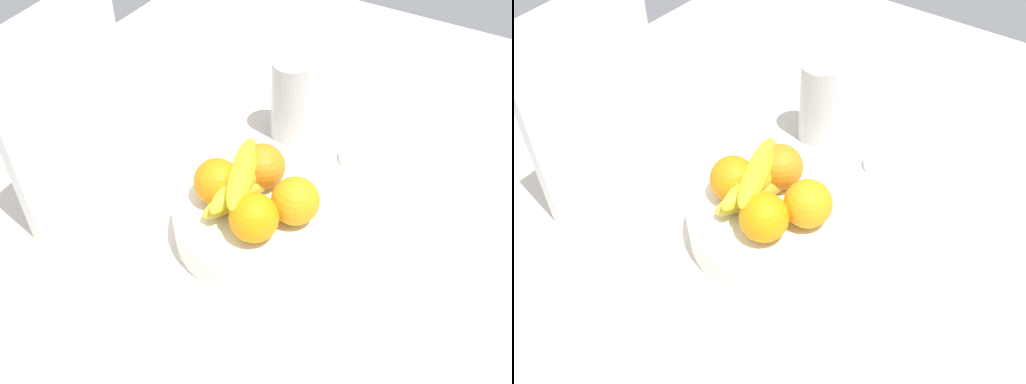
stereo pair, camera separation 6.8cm
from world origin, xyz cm
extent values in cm
cube|color=beige|center=(0.00, 0.00, -1.50)|extent=(180.00, 140.00, 3.00)
cylinder|color=white|center=(1.10, 0.89, 2.86)|extent=(27.38, 27.38, 5.71)
sphere|color=orange|center=(2.59, -5.41, 9.63)|extent=(7.84, 7.84, 7.84)
sphere|color=orange|center=(7.00, 3.14, 9.63)|extent=(7.84, 7.84, 7.84)
sphere|color=orange|center=(-0.37, 7.59, 9.63)|extent=(7.84, 7.84, 7.84)
sphere|color=orange|center=(-3.87, -1.66, 9.63)|extent=(7.84, 7.84, 7.84)
ellipsoid|color=gold|center=(1.87, 3.81, 7.71)|extent=(17.44, 8.65, 4.00)
ellipsoid|color=yellow|center=(1.95, 4.16, 9.91)|extent=(17.08, 4.37, 4.00)
ellipsoid|color=yellow|center=(1.67, 3.77, 12.11)|extent=(17.32, 9.75, 4.00)
cube|color=silver|center=(-5.17, 32.70, 18.00)|extent=(28.06, 3.68, 36.00)
cylinder|color=#BCBDBA|center=(28.07, 9.00, 8.33)|extent=(7.77, 7.77, 16.67)
cylinder|color=silver|center=(27.14, -5.90, 0.64)|extent=(6.09, 6.09, 1.29)
camera|label=1|loc=(-55.70, -32.75, 74.06)|focal=40.59mm
camera|label=2|loc=(-51.94, -38.41, 74.06)|focal=40.59mm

